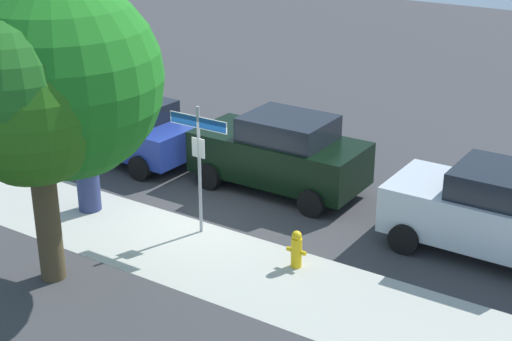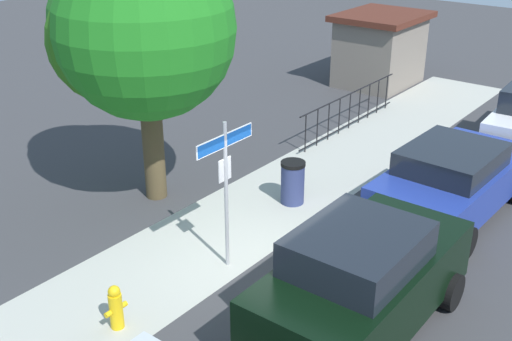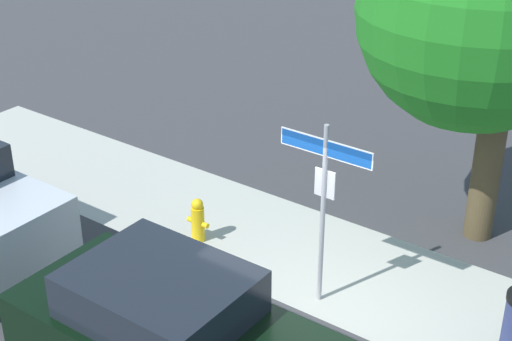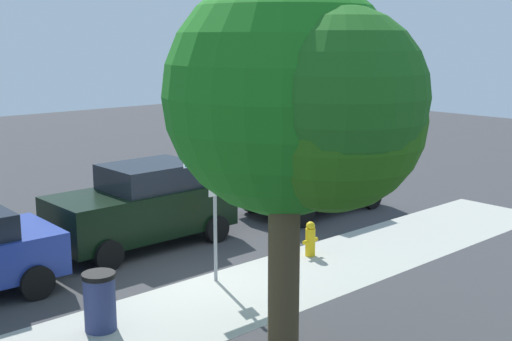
# 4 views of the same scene
# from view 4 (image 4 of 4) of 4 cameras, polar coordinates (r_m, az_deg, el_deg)

# --- Properties ---
(ground_plane) EXTENTS (60.00, 60.00, 0.00)m
(ground_plane) POSITION_cam_4_polar(r_m,az_deg,el_deg) (13.55, -5.57, -9.19)
(ground_plane) COLOR #38383A
(sidewalk_strip) EXTENTS (24.00, 2.60, 0.00)m
(sidewalk_strip) POSITION_cam_4_polar(r_m,az_deg,el_deg) (11.51, -9.80, -13.12)
(sidewalk_strip) COLOR #A8A89D
(sidewalk_strip) RESTS_ON ground_plane
(street_sign) EXTENTS (1.44, 0.07, 2.83)m
(street_sign) POSITION_cam_4_polar(r_m,az_deg,el_deg) (12.87, -3.54, -1.14)
(street_sign) COLOR #9EA0A5
(street_sign) RESTS_ON ground_plane
(shade_tree) EXTENTS (3.61, 4.11, 5.70)m
(shade_tree) POSITION_cam_4_polar(r_m,az_deg,el_deg) (9.76, 3.99, 6.27)
(shade_tree) COLOR #4A3E26
(shade_tree) RESTS_ON ground_plane
(car_silver) EXTENTS (4.07, 2.15, 1.85)m
(car_silver) POSITION_cam_4_polar(r_m,az_deg,el_deg) (18.50, 5.00, -0.57)
(car_silver) COLOR #B5BBC3
(car_silver) RESTS_ON ground_plane
(car_black) EXTENTS (4.21, 2.07, 1.90)m
(car_black) POSITION_cam_4_polar(r_m,az_deg,el_deg) (15.52, -9.58, -2.94)
(car_black) COLOR black
(car_black) RESTS_ON ground_plane
(fire_hydrant) EXTENTS (0.42, 0.22, 0.78)m
(fire_hydrant) POSITION_cam_4_polar(r_m,az_deg,el_deg) (14.77, 4.66, -5.84)
(fire_hydrant) COLOR yellow
(fire_hydrant) RESTS_ON ground_plane
(trash_bin) EXTENTS (0.55, 0.55, 0.98)m
(trash_bin) POSITION_cam_4_polar(r_m,az_deg,el_deg) (11.41, -13.18, -10.81)
(trash_bin) COLOR navy
(trash_bin) RESTS_ON ground_plane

